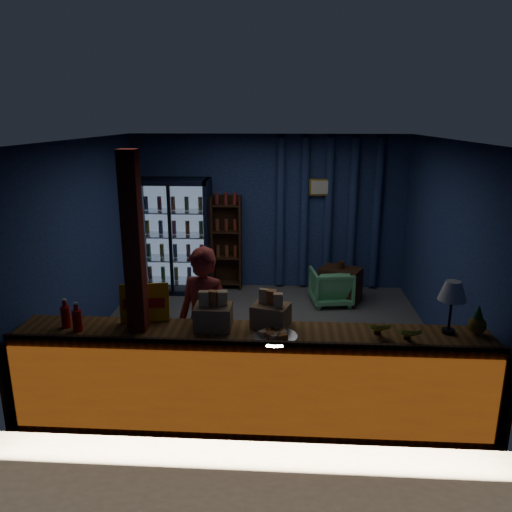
{
  "coord_description": "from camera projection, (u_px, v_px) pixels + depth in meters",
  "views": [
    {
      "loc": [
        0.31,
        -6.12,
        2.86
      ],
      "look_at": [
        -0.06,
        -0.2,
        1.2
      ],
      "focal_mm": 35.0,
      "sensor_mm": 36.0,
      "label": 1
    }
  ],
  "objects": [
    {
      "name": "support_post",
      "position": [
        137.0,
        294.0,
        4.56
      ],
      "size": [
        0.16,
        0.16,
        2.6
      ],
      "primitive_type": "cube",
      "color": "maroon",
      "rests_on": "ground"
    },
    {
      "name": "pineapple",
      "position": [
        477.0,
        323.0,
        4.51
      ],
      "size": [
        0.16,
        0.16,
        0.28
      ],
      "color": "olive",
      "rests_on": "counter"
    },
    {
      "name": "framed_picture",
      "position": [
        320.0,
        187.0,
        8.17
      ],
      "size": [
        0.36,
        0.04,
        0.28
      ],
      "color": "gold",
      "rests_on": "room_walls"
    },
    {
      "name": "snack_box_left",
      "position": [
        213.0,
        315.0,
        4.65
      ],
      "size": [
        0.34,
        0.28,
        0.36
      ],
      "color": "#9D7F4C",
      "rests_on": "counter"
    },
    {
      "name": "room_walls",
      "position": [
        262.0,
        224.0,
        6.25
      ],
      "size": [
        4.6,
        4.6,
        4.6
      ],
      "color": "navy",
      "rests_on": "ground"
    },
    {
      "name": "soda_bottles",
      "position": [
        71.0,
        318.0,
        4.63
      ],
      "size": [
        0.23,
        0.17,
        0.28
      ],
      "color": "red",
      "rests_on": "counter"
    },
    {
      "name": "shopkeeper",
      "position": [
        204.0,
        324.0,
        5.14
      ],
      "size": [
        0.68,
        0.55,
        1.61
      ],
      "primitive_type": "imported",
      "rotation": [
        0.0,
        0.0,
        -0.33
      ],
      "color": "maroon",
      "rests_on": "ground"
    },
    {
      "name": "side_table",
      "position": [
        340.0,
        285.0,
        7.93
      ],
      "size": [
        0.74,
        0.66,
        0.67
      ],
      "color": "#3B2012",
      "rests_on": "ground"
    },
    {
      "name": "counter",
      "position": [
        251.0,
        378.0,
        4.71
      ],
      "size": [
        4.4,
        0.57,
        0.99
      ],
      "color": "brown",
      "rests_on": "ground"
    },
    {
      "name": "banana_bunches",
      "position": [
        393.0,
        330.0,
        4.44
      ],
      "size": [
        0.46,
        0.28,
        0.15
      ],
      "color": "yellow",
      "rests_on": "counter"
    },
    {
      "name": "green_chair",
      "position": [
        331.0,
        287.0,
        7.85
      ],
      "size": [
        0.69,
        0.71,
        0.57
      ],
      "primitive_type": "imported",
      "rotation": [
        0.0,
        0.0,
        3.28
      ],
      "color": "#60C07C",
      "rests_on": "ground"
    },
    {
      "name": "curtain_folds",
      "position": [
        328.0,
        214.0,
        8.32
      ],
      "size": [
        1.74,
        0.14,
        2.5
      ],
      "color": "navy",
      "rests_on": "room_walls"
    },
    {
      "name": "snack_box_centre",
      "position": [
        271.0,
        314.0,
        4.7
      ],
      "size": [
        0.4,
        0.36,
        0.35
      ],
      "color": "#9D7F4C",
      "rests_on": "counter"
    },
    {
      "name": "yellow_sign",
      "position": [
        144.0,
        303.0,
        4.79
      ],
      "size": [
        0.48,
        0.18,
        0.37
      ],
      "color": "yellow",
      "rests_on": "counter"
    },
    {
      "name": "beverage_cooler",
      "position": [
        175.0,
        236.0,
        8.36
      ],
      "size": [
        1.2,
        0.62,
        1.9
      ],
      "color": "black",
      "rests_on": "ground"
    },
    {
      "name": "table_lamp",
      "position": [
        453.0,
        293.0,
        4.46
      ],
      "size": [
        0.25,
        0.25,
        0.5
      ],
      "color": "black",
      "rests_on": "counter"
    },
    {
      "name": "ground",
      "position": [
        262.0,
        338.0,
        6.67
      ],
      "size": [
        4.6,
        4.6,
        0.0
      ],
      "primitive_type": "plane",
      "color": "#515154",
      "rests_on": "ground"
    },
    {
      "name": "pastry_tray",
      "position": [
        275.0,
        335.0,
        4.47
      ],
      "size": [
        0.41,
        0.41,
        0.07
      ],
      "color": "silver",
      "rests_on": "counter"
    },
    {
      "name": "bottle_shelf",
      "position": [
        227.0,
        243.0,
        8.48
      ],
      "size": [
        0.5,
        0.28,
        1.6
      ],
      "color": "#3B2012",
      "rests_on": "ground"
    }
  ]
}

